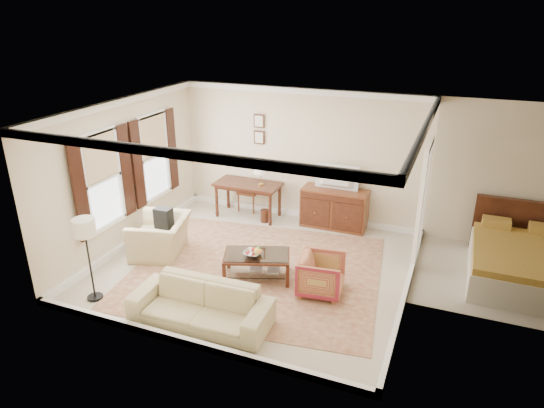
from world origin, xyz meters
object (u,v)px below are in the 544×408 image
Objects in this scene: striped_armchair at (321,273)px; club_armchair at (160,230)px; writing_desk at (248,188)px; tv at (336,170)px; coffee_table at (257,259)px; sideboard at (334,208)px; sofa at (200,299)px.

club_armchair is at bearing 79.78° from striped_armchair.
writing_desk is 2.06m from tv.
club_armchair is (-2.09, 0.16, 0.12)m from coffee_table.
club_armchair is at bearing -138.71° from sideboard.
coffee_table is at bearing -62.36° from writing_desk.
tv reaches higher than coffee_table.
striped_armchair is at bearing 71.76° from club_armchair.
club_armchair reaches higher than writing_desk.
club_armchair is at bearing -109.77° from writing_desk.
striped_armchair is 3.28m from club_armchair.
sofa is at bearing 32.68° from club_armchair.
coffee_table is 2.10m from club_armchair.
sideboard is at bearing 75.34° from sofa.
tv is 0.68× the size of coffee_table.
club_armchair reaches higher than sideboard.
sideboard is at bearing 75.19° from coffee_table.
coffee_table is (-0.69, -2.60, -0.06)m from sideboard.
sofa is (-1.44, -1.48, 0.04)m from striped_armchair.
coffee_table is 1.15× the size of club_armchair.
tv is 0.42× the size of sofa.
club_armchair is at bearing 41.05° from tv.
coffee_table is 0.61× the size of sofa.
sideboard is 1.24× the size of club_armchair.
writing_desk is 1.65× the size of tv.
striped_armchair is 2.07m from sofa.
writing_desk is 2.77m from coffee_table.
writing_desk is 4.09m from sofa.
coffee_table is at bearing 70.78° from club_armchair.
tv is at bearing 75.28° from sofa.
sideboard is 0.87m from tv.
striped_armchair is (1.18, -0.03, 0.00)m from coffee_table.
coffee_table is 1.74× the size of striped_armchair.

